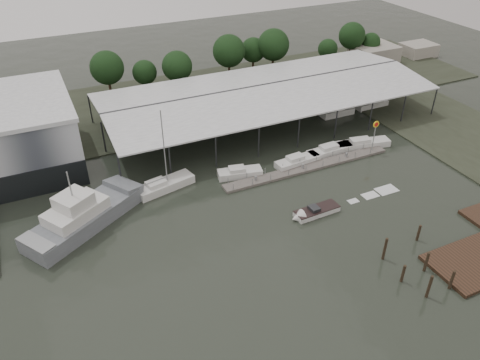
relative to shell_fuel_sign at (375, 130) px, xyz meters
name	(u,v)px	position (x,y,z in m)	size (l,w,h in m)	color
ground	(249,233)	(-27.00, -9.99, -3.93)	(200.00, 200.00, 0.00)	#252B22
land_strip_far	(154,107)	(-27.00, 32.01, -3.83)	(140.00, 30.00, 0.30)	#32382A
land_strip_east	(454,130)	(18.00, 0.01, -3.83)	(20.00, 60.00, 0.30)	#32382A
covered_boat_shed	(266,88)	(-10.00, 18.01, 2.20)	(58.24, 24.00, 6.96)	silver
floating_dock	(308,167)	(-12.00, 0.01, -3.72)	(28.00, 2.00, 1.40)	#66605A
shell_fuel_sign	(375,130)	(0.00, 0.00, 0.00)	(1.10, 0.18, 5.55)	gray
distant_commercial_buildings	(388,52)	(32.03, 34.70, -2.08)	(22.00, 8.00, 4.00)	gray
grey_trawler	(84,215)	(-45.12, 0.48, -2.35)	(16.69, 13.16, 8.84)	slate
white_sailboat	(164,185)	(-33.59, 4.01, -3.28)	(8.88, 4.40, 12.31)	silver
speedboat_underway	(313,212)	(-17.63, -10.17, -3.53)	(17.95, 2.86, 2.00)	silver
moored_cruiser_0	(239,173)	(-22.43, 2.54, -3.31)	(6.88, 3.56, 1.70)	silver
moored_cruiser_1	(297,161)	(-12.90, 1.77, -3.31)	(7.58, 2.83, 1.70)	silver
moored_cruiser_2	(331,150)	(-6.27, 2.44, -3.31)	(8.43, 2.56, 1.70)	silver
moored_cruiser_3	(362,144)	(-0.43, 2.09, -3.31)	(9.58, 3.97, 1.70)	silver
mooring_pilings	(417,265)	(-12.89, -24.18, -2.88)	(6.85, 7.99, 3.70)	#2D2316
horizon_tree_line	(242,52)	(-5.38, 37.82, 2.16)	(66.64, 10.16, 10.27)	#2E2014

